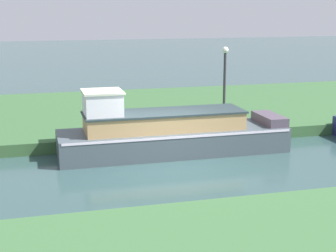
% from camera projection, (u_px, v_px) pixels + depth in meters
% --- Properties ---
extents(ground_plane, '(120.00, 120.00, 0.00)m').
position_uv_depth(ground_plane, '(171.00, 164.00, 15.55)').
color(ground_plane, '#2E4A4A').
extents(riverbank_far, '(72.00, 10.00, 0.40)m').
position_uv_depth(riverbank_far, '(128.00, 113.00, 22.09)').
color(riverbank_far, '#365E35').
rests_on(riverbank_far, ground_plane).
extents(slate_barge, '(7.32, 1.91, 2.12)m').
position_uv_depth(slate_barge, '(169.00, 133.00, 16.59)').
color(slate_barge, '#465259').
rests_on(slate_barge, ground_plane).
extents(lamp_post, '(0.24, 0.24, 2.78)m').
position_uv_depth(lamp_post, '(225.00, 75.00, 19.13)').
color(lamp_post, '#333338').
rests_on(lamp_post, riverbank_far).
extents(mooring_post_near, '(0.17, 0.17, 0.53)m').
position_uv_depth(mooring_post_near, '(203.00, 123.00, 18.04)').
color(mooring_post_near, '#47301F').
rests_on(mooring_post_near, riverbank_far).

